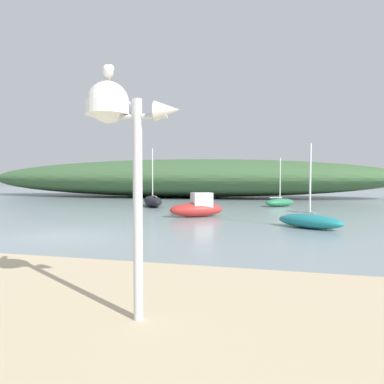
# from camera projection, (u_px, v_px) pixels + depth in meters

# --- Properties ---
(ground_plane) EXTENTS (120.00, 120.00, 0.00)m
(ground_plane) POSITION_uv_depth(u_px,v_px,m) (63.00, 236.00, 11.54)
(ground_plane) COLOR gray
(distant_hill) EXTENTS (47.72, 12.24, 4.20)m
(distant_hill) POSITION_uv_depth(u_px,v_px,m) (175.00, 178.00, 37.64)
(distant_hill) COLOR #3D6038
(distant_hill) RESTS_ON ground
(mast_structure) EXTENTS (1.22, 0.57, 3.01)m
(mast_structure) POSITION_uv_depth(u_px,v_px,m) (117.00, 121.00, 4.16)
(mast_structure) COLOR silver
(mast_structure) RESTS_ON beach_sand
(seagull_on_radar) EXTENTS (0.18, 0.37, 0.25)m
(seagull_on_radar) POSITION_uv_depth(u_px,v_px,m) (108.00, 71.00, 4.19)
(seagull_on_radar) COLOR orange
(seagull_on_radar) RESTS_ON mast_structure
(motorboat_outer_mooring) EXTENTS (3.00, 2.34, 1.27)m
(motorboat_outer_mooring) POSITION_uv_depth(u_px,v_px,m) (198.00, 207.00, 17.40)
(motorboat_outer_mooring) COLOR #B72D28
(motorboat_outer_mooring) RESTS_ON ground
(sailboat_far_left) EXTENTS (2.83, 2.29, 3.42)m
(sailboat_far_left) POSITION_uv_depth(u_px,v_px,m) (310.00, 221.00, 13.36)
(sailboat_far_left) COLOR teal
(sailboat_far_left) RESTS_ON ground
(sailboat_off_point) EXTENTS (2.57, 2.52, 3.52)m
(sailboat_off_point) POSITION_uv_depth(u_px,v_px,m) (280.00, 202.00, 24.01)
(sailboat_off_point) COLOR #287A4C
(sailboat_off_point) RESTS_ON ground
(sailboat_centre_water) EXTENTS (2.94, 3.96, 4.21)m
(sailboat_centre_water) POSITION_uv_depth(u_px,v_px,m) (153.00, 201.00, 24.00)
(sailboat_centre_water) COLOR black
(sailboat_centre_water) RESTS_ON ground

